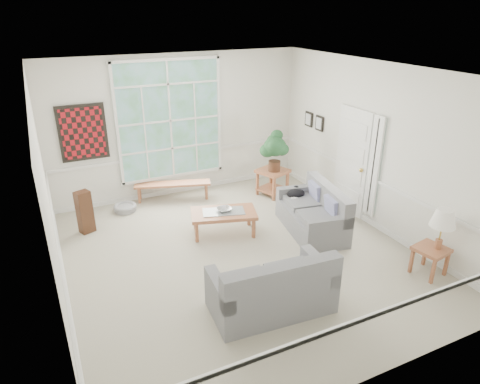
# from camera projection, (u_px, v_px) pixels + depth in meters

# --- Properties ---
(floor) EXTENTS (5.50, 6.00, 0.01)m
(floor) POSITION_uv_depth(u_px,v_px,m) (240.00, 254.00, 7.21)
(floor) COLOR #A49D8A
(floor) RESTS_ON ground
(ceiling) EXTENTS (5.50, 6.00, 0.02)m
(ceiling) POSITION_uv_depth(u_px,v_px,m) (240.00, 71.00, 6.01)
(ceiling) COLOR white
(ceiling) RESTS_ON ground
(wall_back) EXTENTS (5.50, 0.02, 3.00)m
(wall_back) POSITION_uv_depth(u_px,v_px,m) (179.00, 126.00, 9.09)
(wall_back) COLOR white
(wall_back) RESTS_ON ground
(wall_front) EXTENTS (5.50, 0.02, 3.00)m
(wall_front) POSITION_uv_depth(u_px,v_px,m) (373.00, 270.00, 4.13)
(wall_front) COLOR white
(wall_front) RESTS_ON ground
(wall_left) EXTENTS (0.02, 6.00, 3.00)m
(wall_left) POSITION_uv_depth(u_px,v_px,m) (48.00, 204.00, 5.53)
(wall_left) COLOR white
(wall_left) RESTS_ON ground
(wall_right) EXTENTS (0.02, 6.00, 3.00)m
(wall_right) POSITION_uv_depth(u_px,v_px,m) (377.00, 148.00, 7.70)
(wall_right) COLOR white
(wall_right) RESTS_ON ground
(window_back) EXTENTS (2.30, 0.08, 2.40)m
(window_back) POSITION_uv_depth(u_px,v_px,m) (170.00, 121.00, 8.92)
(window_back) COLOR white
(window_back) RESTS_ON wall_back
(entry_door) EXTENTS (0.08, 0.90, 2.10)m
(entry_door) POSITION_uv_depth(u_px,v_px,m) (351.00, 162.00, 8.36)
(entry_door) COLOR white
(entry_door) RESTS_ON floor
(door_sidelight) EXTENTS (0.08, 0.26, 1.90)m
(door_sidelight) POSITION_uv_depth(u_px,v_px,m) (374.00, 167.00, 7.80)
(door_sidelight) COLOR white
(door_sidelight) RESTS_ON wall_right
(wall_art) EXTENTS (0.90, 0.06, 1.10)m
(wall_art) POSITION_uv_depth(u_px,v_px,m) (83.00, 133.00, 8.24)
(wall_art) COLOR #5A0E12
(wall_art) RESTS_ON wall_back
(wall_frame_near) EXTENTS (0.04, 0.26, 0.32)m
(wall_frame_near) POSITION_uv_depth(u_px,v_px,m) (319.00, 123.00, 9.11)
(wall_frame_near) COLOR black
(wall_frame_near) RESTS_ON wall_right
(wall_frame_far) EXTENTS (0.04, 0.26, 0.32)m
(wall_frame_far) POSITION_uv_depth(u_px,v_px,m) (308.00, 119.00, 9.44)
(wall_frame_far) COLOR black
(wall_frame_far) RESTS_ON wall_right
(loveseat_right) EXTENTS (1.11, 1.72, 0.86)m
(loveseat_right) POSITION_uv_depth(u_px,v_px,m) (312.00, 210.00, 7.80)
(loveseat_right) COLOR slate
(loveseat_right) RESTS_ON floor
(loveseat_front) EXTENTS (1.70, 0.97, 0.89)m
(loveseat_front) POSITION_uv_depth(u_px,v_px,m) (271.00, 281.00, 5.76)
(loveseat_front) COLOR slate
(loveseat_front) RESTS_ON floor
(coffee_table) EXTENTS (1.30, 0.95, 0.44)m
(coffee_table) POSITION_uv_depth(u_px,v_px,m) (224.00, 222.00, 7.80)
(coffee_table) COLOR #9E5B3A
(coffee_table) RESTS_ON floor
(pewter_bowl) EXTENTS (0.34, 0.34, 0.08)m
(pewter_bowl) POSITION_uv_depth(u_px,v_px,m) (224.00, 209.00, 7.72)
(pewter_bowl) COLOR #9B9BA0
(pewter_bowl) RESTS_ON coffee_table
(window_bench) EXTENTS (1.62, 0.79, 0.37)m
(window_bench) POSITION_uv_depth(u_px,v_px,m) (173.00, 191.00, 9.20)
(window_bench) COLOR #9E5B3A
(window_bench) RESTS_ON floor
(end_table) EXTENTS (0.75, 0.75, 0.58)m
(end_table) POSITION_uv_depth(u_px,v_px,m) (272.00, 182.00, 9.40)
(end_table) COLOR #9E5B3A
(end_table) RESTS_ON floor
(houseplant) EXTENTS (0.73, 0.73, 0.89)m
(houseplant) POSITION_uv_depth(u_px,v_px,m) (275.00, 151.00, 9.04)
(houseplant) COLOR #204B28
(houseplant) RESTS_ON end_table
(side_table) EXTENTS (0.53, 0.53, 0.46)m
(side_table) POSITION_uv_depth(u_px,v_px,m) (429.00, 261.00, 6.60)
(side_table) COLOR #9E5B3A
(side_table) RESTS_ON floor
(table_lamp) EXTENTS (0.44, 0.44, 0.65)m
(table_lamp) POSITION_uv_depth(u_px,v_px,m) (442.00, 229.00, 6.38)
(table_lamp) COLOR silver
(table_lamp) RESTS_ON side_table
(pet_bed) EXTENTS (0.56, 0.56, 0.13)m
(pet_bed) POSITION_uv_depth(u_px,v_px,m) (125.00, 208.00, 8.72)
(pet_bed) COLOR gray
(pet_bed) RESTS_ON floor
(floor_speaker) EXTENTS (0.31, 0.28, 0.81)m
(floor_speaker) POSITION_uv_depth(u_px,v_px,m) (85.00, 212.00, 7.78)
(floor_speaker) COLOR #402415
(floor_speaker) RESTS_ON floor
(cat) EXTENTS (0.39, 0.29, 0.18)m
(cat) POSITION_uv_depth(u_px,v_px,m) (296.00, 193.00, 8.24)
(cat) COLOR black
(cat) RESTS_ON loveseat_right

